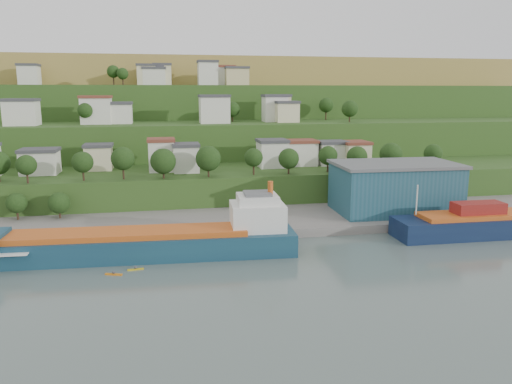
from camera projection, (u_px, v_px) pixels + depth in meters
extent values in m
plane|color=#4B5B55|center=(226.00, 266.00, 95.26)|extent=(500.00, 500.00, 0.00)
cube|color=slate|center=(290.00, 223.00, 125.98)|extent=(220.00, 26.00, 4.00)
cube|color=#284719|center=(201.00, 203.00, 149.12)|extent=(260.00, 32.00, 20.00)
cube|color=#284719|center=(193.00, 185.00, 177.97)|extent=(280.00, 32.00, 44.00)
cube|color=#284719|center=(188.00, 172.00, 206.81)|extent=(300.00, 32.00, 70.00)
cube|color=olive|center=(180.00, 151.00, 277.98)|extent=(360.00, 120.00, 96.00)
cube|color=silver|center=(40.00, 163.00, 139.07)|extent=(9.68, 8.33, 6.24)
cube|color=#3F3F44|center=(39.00, 150.00, 138.37)|extent=(10.28, 8.93, 0.90)
cube|color=beige|center=(99.00, 158.00, 146.44)|extent=(7.52, 7.39, 6.77)
cube|color=#3F3F44|center=(98.00, 145.00, 145.68)|extent=(8.12, 7.99, 0.90)
cube|color=silver|center=(161.00, 156.00, 143.94)|extent=(7.25, 7.83, 8.60)
cube|color=brown|center=(161.00, 140.00, 143.00)|extent=(7.85, 8.43, 0.90)
cube|color=silver|center=(186.00, 159.00, 142.71)|extent=(7.15, 7.71, 7.32)
cube|color=#3F3F44|center=(186.00, 145.00, 141.90)|extent=(7.75, 8.31, 0.90)
cube|color=silver|center=(272.00, 155.00, 151.83)|extent=(8.45, 8.33, 7.57)
cube|color=#3F3F44|center=(272.00, 141.00, 150.99)|extent=(9.05, 8.93, 0.90)
cube|color=silver|center=(300.00, 154.00, 155.54)|extent=(9.75, 7.89, 7.08)
cube|color=brown|center=(300.00, 141.00, 154.75)|extent=(10.35, 8.49, 0.90)
cube|color=silver|center=(331.00, 154.00, 156.42)|extent=(8.60, 7.34, 6.68)
cube|color=#3F3F44|center=(332.00, 142.00, 155.67)|extent=(9.20, 7.94, 0.90)
cube|color=beige|center=(355.00, 154.00, 156.47)|extent=(7.70, 8.91, 6.57)
cube|color=brown|center=(355.00, 142.00, 155.73)|extent=(8.30, 9.51, 0.90)
cube|color=silver|center=(22.00, 113.00, 158.75)|extent=(9.81, 8.40, 7.63)
cube|color=#3F3F44|center=(21.00, 100.00, 157.91)|extent=(10.41, 9.00, 0.90)
cube|color=silver|center=(96.00, 111.00, 166.20)|extent=(9.68, 8.31, 8.49)
cube|color=brown|center=(96.00, 97.00, 165.27)|extent=(10.28, 8.91, 0.90)
cube|color=silver|center=(119.00, 114.00, 168.72)|extent=(8.41, 8.37, 6.39)
cube|color=#3F3F44|center=(119.00, 103.00, 167.99)|extent=(9.01, 8.97, 0.90)
cube|color=silver|center=(214.00, 110.00, 169.97)|extent=(9.89, 7.92, 8.76)
cube|color=#3F3F44|center=(214.00, 96.00, 169.02)|extent=(10.49, 8.52, 0.90)
cube|color=silver|center=(275.00, 109.00, 178.70)|extent=(8.21, 7.16, 8.74)
cube|color=#3F3F44|center=(275.00, 96.00, 177.74)|extent=(8.81, 7.76, 0.90)
cube|color=beige|center=(278.00, 109.00, 181.37)|extent=(7.59, 7.90, 8.78)
cube|color=#3F3F44|center=(278.00, 95.00, 180.41)|extent=(8.19, 8.50, 0.90)
cube|color=beige|center=(286.00, 113.00, 176.04)|extent=(7.85, 7.65, 6.54)
cube|color=#3F3F44|center=(286.00, 102.00, 175.31)|extent=(8.45, 8.25, 0.90)
cube|color=silver|center=(29.00, 76.00, 193.43)|extent=(7.19, 7.60, 7.28)
cube|color=#3F3F44|center=(28.00, 65.00, 192.62)|extent=(7.79, 8.20, 0.90)
cube|color=beige|center=(147.00, 76.00, 200.12)|extent=(7.31, 8.43, 7.55)
cube|color=#3F3F44|center=(146.00, 65.00, 199.29)|extent=(7.91, 9.03, 0.90)
cube|color=#CEBE85|center=(154.00, 77.00, 201.51)|extent=(7.45, 8.25, 7.04)
cube|color=#3F3F44|center=(154.00, 67.00, 200.72)|extent=(8.05, 8.85, 0.90)
cube|color=silver|center=(154.00, 77.00, 200.24)|extent=(8.93, 7.34, 6.36)
cube|color=#3F3F44|center=(154.00, 68.00, 199.52)|extent=(9.53, 7.94, 0.90)
cube|color=beige|center=(162.00, 76.00, 202.64)|extent=(7.02, 8.79, 7.89)
cube|color=#3F3F44|center=(162.00, 65.00, 201.77)|extent=(7.62, 9.39, 0.90)
cube|color=silver|center=(208.00, 74.00, 199.10)|extent=(7.68, 7.11, 8.89)
cube|color=#3F3F44|center=(208.00, 62.00, 198.13)|extent=(8.28, 7.71, 0.90)
cube|color=silver|center=(225.00, 77.00, 203.23)|extent=(7.74, 8.46, 7.13)
cube|color=brown|center=(224.00, 67.00, 202.44)|extent=(8.34, 9.06, 0.90)
cube|color=#CEBE85|center=(237.00, 77.00, 199.60)|extent=(9.03, 7.56, 6.50)
cube|color=#3F3F44|center=(236.00, 68.00, 198.87)|extent=(9.63, 8.16, 0.90)
cylinder|color=#382619|center=(27.00, 177.00, 125.04)|extent=(0.50, 0.50, 3.28)
sphere|color=black|center=(26.00, 165.00, 124.44)|extent=(5.06, 5.06, 5.06)
cylinder|color=#382619|center=(83.00, 174.00, 128.79)|extent=(0.50, 0.50, 3.36)
sphere|color=black|center=(83.00, 162.00, 128.16)|extent=(5.47, 5.47, 5.47)
cylinder|color=#382619|center=(123.00, 172.00, 130.87)|extent=(0.50, 0.50, 3.79)
sphere|color=black|center=(123.00, 159.00, 130.17)|extent=(6.07, 6.07, 6.07)
cylinder|color=#382619|center=(164.00, 173.00, 132.17)|extent=(0.50, 0.50, 2.76)
sphere|color=black|center=(163.00, 161.00, 131.53)|extent=(6.75, 6.75, 6.75)
cylinder|color=#382619|center=(208.00, 171.00, 134.51)|extent=(0.50, 0.50, 3.13)
sphere|color=black|center=(208.00, 159.00, 133.83)|extent=(6.81, 6.81, 6.81)
cylinder|color=#382619|center=(254.00, 169.00, 137.85)|extent=(0.50, 0.50, 3.44)
sphere|color=black|center=(254.00, 157.00, 137.23)|extent=(5.11, 5.11, 5.11)
cylinder|color=#382619|center=(289.00, 169.00, 139.37)|extent=(0.50, 0.50, 2.76)
sphere|color=black|center=(289.00, 159.00, 138.78)|extent=(5.75, 5.75, 5.75)
cylinder|color=#382619|center=(328.00, 166.00, 142.45)|extent=(0.50, 0.50, 3.29)
sphere|color=black|center=(328.00, 156.00, 141.83)|extent=(5.46, 5.46, 5.46)
cylinder|color=#382619|center=(357.00, 167.00, 142.22)|extent=(0.50, 0.50, 2.91)
sphere|color=black|center=(357.00, 157.00, 141.61)|extent=(5.87, 5.87, 5.87)
cylinder|color=#382619|center=(390.00, 166.00, 144.59)|extent=(0.50, 0.50, 3.13)
sphere|color=black|center=(391.00, 154.00, 143.93)|extent=(6.49, 6.49, 6.49)
cylinder|color=#382619|center=(432.00, 163.00, 149.56)|extent=(0.50, 0.50, 3.06)
sphere|color=black|center=(433.00, 153.00, 148.96)|extent=(5.41, 5.41, 5.41)
cylinder|color=#382619|center=(114.00, 80.00, 193.16)|extent=(0.50, 0.50, 3.91)
sphere|color=black|center=(113.00, 71.00, 192.51)|extent=(4.82, 4.82, 4.82)
cylinder|color=#382619|center=(326.00, 115.00, 190.37)|extent=(0.50, 0.50, 4.03)
sphere|color=black|center=(326.00, 105.00, 189.67)|extent=(5.49, 5.49, 5.49)
cylinder|color=#382619|center=(232.00, 118.00, 179.36)|extent=(0.50, 0.50, 2.89)
sphere|color=black|center=(232.00, 109.00, 178.78)|extent=(5.37, 5.37, 5.37)
cylinder|color=#382619|center=(86.00, 120.00, 162.41)|extent=(0.50, 0.50, 3.27)
sphere|color=black|center=(85.00, 110.00, 161.82)|extent=(4.88, 4.88, 4.88)
cylinder|color=#382619|center=(123.00, 81.00, 191.75)|extent=(0.50, 0.50, 3.15)
sphere|color=black|center=(123.00, 74.00, 191.20)|extent=(4.42, 4.42, 4.42)
cylinder|color=#382619|center=(350.00, 118.00, 176.25)|extent=(0.50, 0.50, 3.12)
sphere|color=black|center=(350.00, 109.00, 175.63)|extent=(5.76, 5.76, 5.76)
cube|color=#133049|center=(137.00, 251.00, 99.96)|extent=(64.12, 13.50, 6.37)
cube|color=#C05319|center=(127.00, 233.00, 98.88)|extent=(47.67, 10.78, 1.09)
cube|color=silver|center=(257.00, 216.00, 103.45)|extent=(11.40, 9.68, 5.46)
cube|color=silver|center=(257.00, 199.00, 102.72)|extent=(8.57, 7.72, 1.82)
cube|color=#595B5E|center=(257.00, 193.00, 102.49)|extent=(5.75, 5.75, 0.55)
cylinder|color=#C05319|center=(270.00, 188.00, 102.79)|extent=(1.15, 1.15, 2.73)
cube|color=silver|center=(0.00, 248.00, 94.72)|extent=(13.28, 10.96, 0.23)
cube|color=#C05319|center=(507.00, 214.00, 115.52)|extent=(42.52, 8.74, 0.96)
cylinder|color=silver|center=(417.00, 200.00, 110.30)|extent=(0.31, 0.31, 6.74)
cube|color=maroon|center=(478.00, 208.00, 113.72)|extent=(11.65, 5.04, 2.50)
cube|color=#1D4A59|center=(394.00, 189.00, 128.95)|extent=(30.63, 19.06, 12.00)
cube|color=#595B5E|center=(396.00, 164.00, 127.68)|extent=(31.66, 20.10, 0.80)
cube|color=orange|center=(114.00, 274.00, 90.47)|extent=(3.17, 1.53, 0.24)
sphere|color=#3F3F44|center=(114.00, 272.00, 90.39)|extent=(0.55, 0.55, 0.55)
cube|color=gold|center=(136.00, 269.00, 93.01)|extent=(3.02, 0.85, 0.22)
sphere|color=#3F3F44|center=(135.00, 267.00, 92.94)|extent=(0.52, 0.52, 0.52)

